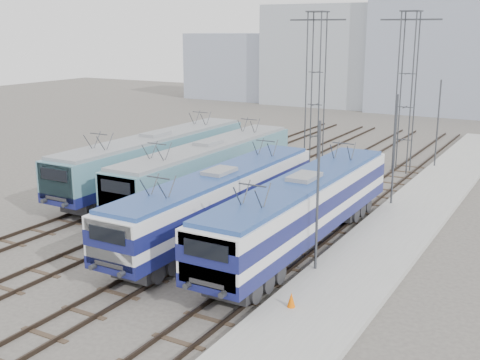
% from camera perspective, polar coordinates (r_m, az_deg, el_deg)
% --- Properties ---
extents(ground, '(160.00, 160.00, 0.00)m').
position_cam_1_polar(ground, '(30.21, -9.73, -6.94)').
color(ground, '#514C47').
extents(platform, '(4.00, 70.00, 0.30)m').
position_cam_1_polar(platform, '(32.44, 13.89, -5.38)').
color(platform, '#9E9E99').
rests_on(platform, ground).
extents(locomotive_far_left, '(2.90, 18.33, 3.45)m').
position_cam_1_polar(locomotive_far_left, '(41.33, -8.13, 2.18)').
color(locomotive_far_left, '#141955').
rests_on(locomotive_far_left, ground).
extents(locomotive_center_left, '(2.81, 17.76, 3.34)m').
position_cam_1_polar(locomotive_center_left, '(38.49, -3.15, 1.31)').
color(locomotive_center_left, '#141955').
rests_on(locomotive_center_left, ground).
extents(locomotive_center_right, '(2.72, 17.19, 3.23)m').
position_cam_1_polar(locomotive_center_right, '(31.31, -2.10, -1.73)').
color(locomotive_center_right, '#141955').
rests_on(locomotive_center_right, ground).
extents(locomotive_far_right, '(2.81, 17.77, 3.34)m').
position_cam_1_polar(locomotive_far_right, '(29.80, 5.91, -2.48)').
color(locomotive_far_right, '#141955').
rests_on(locomotive_far_right, ground).
extents(catenary_tower_west, '(4.50, 1.20, 12.00)m').
position_cam_1_polar(catenary_tower_west, '(47.41, 7.18, 9.08)').
color(catenary_tower_west, '#3F4247').
rests_on(catenary_tower_west, ground).
extents(catenary_tower_east, '(4.50, 1.20, 12.00)m').
position_cam_1_polar(catenary_tower_east, '(47.24, 15.50, 8.66)').
color(catenary_tower_east, '#3F4247').
rests_on(catenary_tower_east, ground).
extents(mast_front, '(0.12, 0.12, 7.00)m').
position_cam_1_polar(mast_front, '(26.48, 7.36, -1.90)').
color(mast_front, '#3F4247').
rests_on(mast_front, ground).
extents(mast_mid, '(0.12, 0.12, 7.00)m').
position_cam_1_polar(mast_mid, '(37.57, 14.42, 2.56)').
color(mast_mid, '#3F4247').
rests_on(mast_mid, ground).
extents(mast_rear, '(0.12, 0.12, 7.00)m').
position_cam_1_polar(mast_rear, '(49.09, 18.23, 4.95)').
color(mast_rear, '#3F4247').
rests_on(mast_rear, ground).
extents(safety_cone, '(0.32, 0.32, 0.59)m').
position_cam_1_polar(safety_cone, '(23.77, 4.88, -11.25)').
color(safety_cone, '#F46100').
rests_on(safety_cone, platform).
extents(building_west, '(18.00, 12.00, 14.00)m').
position_cam_1_polar(building_west, '(89.65, 8.87, 11.62)').
color(building_west, '#A1A9B4').
rests_on(building_west, ground).
extents(building_center, '(22.00, 14.00, 18.00)m').
position_cam_1_polar(building_center, '(84.80, 20.60, 12.12)').
color(building_center, '#939DB3').
rests_on(building_center, ground).
extents(building_far_west, '(14.00, 10.00, 10.00)m').
position_cam_1_polar(building_far_west, '(96.65, -0.21, 10.77)').
color(building_far_west, '#939DB3').
rests_on(building_far_west, ground).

